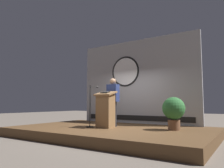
{
  "coord_description": "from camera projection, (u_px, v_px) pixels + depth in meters",
  "views": [
    {
      "loc": [
        3.94,
        -6.1,
        1.08
      ],
      "look_at": [
        -0.11,
        0.19,
        1.78
      ],
      "focal_mm": 34.48,
      "sensor_mm": 36.0,
      "label": 1
    }
  ],
  "objects": [
    {
      "name": "stage_platform",
      "position": [
        112.0,
        132.0,
        7.15
      ],
      "size": [
        6.4,
        4.0,
        0.3
      ],
      "primitive_type": "cube",
      "color": "brown",
      "rests_on": "ground"
    },
    {
      "name": "speaker_person",
      "position": [
        113.0,
        102.0,
        7.53
      ],
      "size": [
        0.4,
        0.26,
        1.68
      ],
      "color": "black",
      "rests_on": "stage_platform"
    },
    {
      "name": "microphone_stand",
      "position": [
        91.0,
        112.0,
        7.29
      ],
      "size": [
        0.24,
        0.56,
        1.43
      ],
      "color": "black",
      "rests_on": "stage_platform"
    },
    {
      "name": "ground_plane",
      "position": [
        112.0,
        137.0,
        7.13
      ],
      "size": [
        40.0,
        40.0,
        0.0
      ],
      "primitive_type": "plane",
      "color": "#6B6056"
    },
    {
      "name": "banner_display",
      "position": [
        136.0,
        81.0,
        8.87
      ],
      "size": [
        5.13,
        0.12,
        3.43
      ],
      "color": "#9E9EA3",
      "rests_on": "stage_platform"
    },
    {
      "name": "podium",
      "position": [
        105.0,
        110.0,
        7.09
      ],
      "size": [
        0.64,
        0.5,
        1.21
      ],
      "color": "olive",
      "rests_on": "stage_platform"
    },
    {
      "name": "potted_plant",
      "position": [
        174.0,
        110.0,
        6.47
      ],
      "size": [
        0.68,
        0.68,
        0.99
      ],
      "color": "brown",
      "rests_on": "stage_platform"
    }
  ]
}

